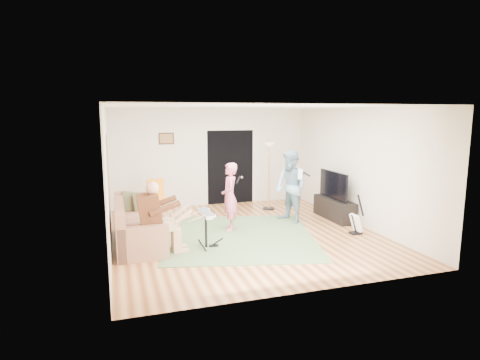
% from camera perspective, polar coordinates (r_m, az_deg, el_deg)
% --- Properties ---
extents(floor, '(6.00, 6.00, 0.00)m').
position_cam_1_polar(floor, '(8.74, 0.69, -7.64)').
color(floor, brown).
rests_on(floor, ground).
extents(walls, '(5.50, 6.00, 2.70)m').
position_cam_1_polar(walls, '(8.44, 0.71, 1.15)').
color(walls, beige).
rests_on(walls, floor).
extents(ceiling, '(6.00, 6.00, 0.00)m').
position_cam_1_polar(ceiling, '(8.35, 0.73, 10.35)').
color(ceiling, white).
rests_on(ceiling, walls).
extents(window_blinds, '(0.00, 2.05, 2.05)m').
position_cam_1_polar(window_blinds, '(8.20, -18.30, 1.83)').
color(window_blinds, brown).
rests_on(window_blinds, walls).
extents(doorway, '(2.10, 0.00, 2.10)m').
position_cam_1_polar(doorway, '(11.47, -1.36, 1.84)').
color(doorway, black).
rests_on(doorway, walls).
extents(picture_frame, '(0.42, 0.03, 0.32)m').
position_cam_1_polar(picture_frame, '(11.03, -10.44, 5.81)').
color(picture_frame, '#3F2314').
rests_on(picture_frame, walls).
extents(area_rug, '(3.72, 3.93, 0.02)m').
position_cam_1_polar(area_rug, '(8.54, 0.03, -7.99)').
color(area_rug, '#4F6C41').
rests_on(area_rug, floor).
extents(sofa, '(0.90, 2.17, 0.88)m').
position_cam_1_polar(sofa, '(8.26, -14.74, -6.86)').
color(sofa, '#9A664D').
rests_on(sofa, floor).
extents(drummer, '(0.88, 0.49, 1.35)m').
position_cam_1_polar(drummer, '(7.60, -11.34, -6.33)').
color(drummer, '#572D18').
rests_on(drummer, sofa).
extents(drum_kit, '(0.40, 0.71, 0.73)m').
position_cam_1_polar(drum_kit, '(7.79, -4.85, -7.35)').
color(drum_kit, black).
rests_on(drum_kit, floor).
extents(singer, '(0.47, 0.61, 1.51)m').
position_cam_1_polar(singer, '(8.84, -1.47, -2.40)').
color(singer, '#DC5F7F').
rests_on(singer, floor).
extents(microphone, '(0.06, 0.06, 0.24)m').
position_cam_1_polar(microphone, '(8.83, -0.24, 0.04)').
color(microphone, black).
rests_on(microphone, singer).
extents(guitarist, '(0.86, 0.99, 1.72)m').
position_cam_1_polar(guitarist, '(9.52, 7.23, -0.96)').
color(guitarist, '#6E8DA1').
rests_on(guitarist, floor).
extents(guitar_held, '(0.25, 0.61, 0.26)m').
position_cam_1_polar(guitar_held, '(9.56, 8.36, 0.93)').
color(guitar_held, white).
rests_on(guitar_held, guitarist).
extents(guitar_spare, '(0.31, 0.28, 0.86)m').
position_cam_1_polar(guitar_spare, '(9.02, 16.21, -5.85)').
color(guitar_spare, black).
rests_on(guitar_spare, floor).
extents(torchiere_lamp, '(0.32, 0.32, 1.80)m').
position_cam_1_polar(torchiere_lamp, '(10.74, 4.17, 2.29)').
color(torchiere_lamp, black).
rests_on(torchiere_lamp, floor).
extents(dining_chair, '(0.50, 0.52, 1.00)m').
position_cam_1_polar(dining_chair, '(9.90, -11.58, -3.66)').
color(dining_chair, tan).
rests_on(dining_chair, floor).
extents(tv_cabinet, '(0.40, 1.40, 0.50)m').
position_cam_1_polar(tv_cabinet, '(10.17, 13.26, -3.99)').
color(tv_cabinet, black).
rests_on(tv_cabinet, floor).
extents(television, '(0.06, 1.19, 0.66)m').
position_cam_1_polar(television, '(10.02, 13.14, -0.68)').
color(television, black).
rests_on(television, tv_cabinet).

